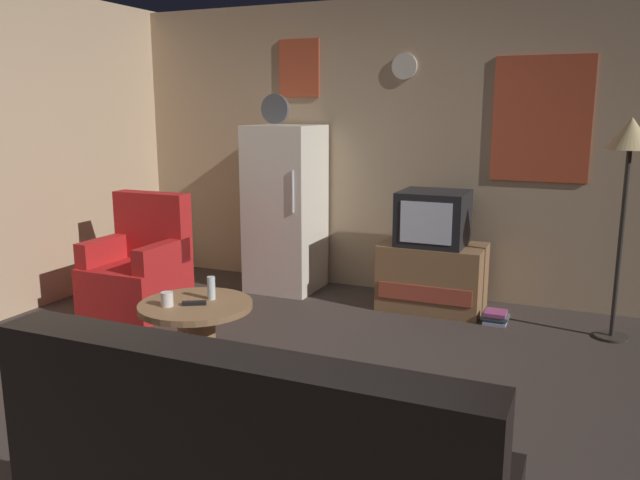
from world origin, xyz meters
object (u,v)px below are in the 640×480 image
Objects in this scene: tv_stand at (432,276)px; remote_control at (194,303)px; mug_ceramic_white at (167,299)px; crt_tv at (433,218)px; fridge at (285,208)px; standing_lamp at (629,151)px; coffee_table at (197,336)px; armchair at (139,270)px; book_stack at (495,317)px; wine_glass at (211,288)px.

remote_control is at bearing -119.32° from tv_stand.
tv_stand is at bearing 58.80° from mug_ceramic_white.
tv_stand is 0.49m from crt_tv.
standing_lamp is (2.77, -0.24, 0.60)m from fridge.
fridge is 11.80× the size of remote_control.
fridge is at bearing 177.46° from crt_tv.
armchair is at bearing 143.16° from coffee_table.
standing_lamp is (1.38, -0.18, 1.08)m from tv_stand.
mug_ceramic_white is (-0.12, -0.13, 0.27)m from coffee_table.
armchair is 2.89m from book_stack.
fridge is 2.46× the size of coffee_table.
book_stack is at bearing 45.39° from coffee_table.
standing_lamp is 17.67× the size of mug_ceramic_white.
fridge is at bearing 172.50° from book_stack.
armchair is at bearing 136.01° from mug_ceramic_white.
book_stack is at bearing 45.49° from mug_ceramic_white.
fridge is 11.80× the size of wine_glass.
coffee_table is 4.80× the size of remote_control.
tv_stand is 5.60× the size of remote_control.
wine_glass is at bearing -120.50° from tv_stand.
coffee_table reaches higher than book_stack.
crt_tv reaches higher than remote_control.
coffee_table is 0.32m from wine_glass.
remote_control is 2.38m from book_stack.
tv_stand reaches higher than mug_ceramic_white.
book_stack is (0.56, -0.20, -0.22)m from tv_stand.
fridge reaches higher than book_stack.
mug_ceramic_white is 0.60× the size of remote_control.
wine_glass is 1.00× the size of remote_control.
tv_stand is 2.04m from wine_glass.
crt_tv is 0.56× the size of armchair.
remote_control is (0.02, -0.04, 0.23)m from coffee_table.
crt_tv is at bearing 172.53° from standing_lamp.
fridge is 3.28× the size of crt_tv.
wine_glass is at bearing -32.05° from armchair.
fridge is 1.11× the size of standing_lamp.
mug_ceramic_white is (-0.17, -0.24, -0.03)m from wine_glass.
crt_tv reaches higher than wine_glass.
fridge is 2.08m from book_stack.
coffee_table is at bearing 46.90° from mug_ceramic_white.
tv_stand is 2.18m from remote_control.
coffee_table is (-2.46, -1.67, -1.14)m from standing_lamp.
standing_lamp is at bearing 12.90° from armchair.
fridge reaches higher than crt_tv.
wine_glass reaches higher than tv_stand.
coffee_table is at bearing -134.61° from book_stack.
standing_lamp is 2.99m from wine_glass.
coffee_table is at bearing -115.64° from wine_glass.
fridge is 1.47m from tv_stand.
fridge is 1.84× the size of armchair.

